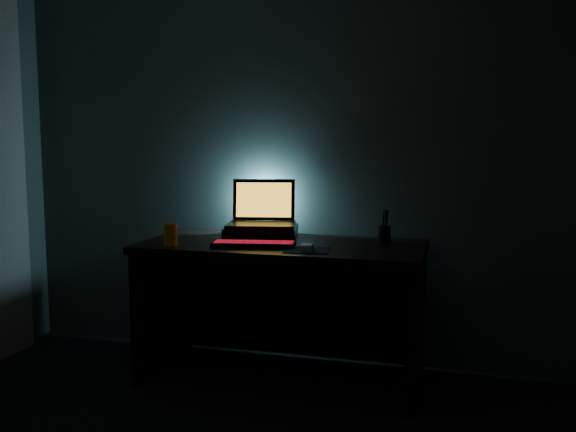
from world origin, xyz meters
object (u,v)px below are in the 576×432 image
object	(u,v)px
pen_cup	(384,234)
laptop	(262,215)
keyboard	(254,244)
mouse	(307,247)
juice_glass	(171,234)
router	(246,228)

from	to	relation	value
pen_cup	laptop	bearing A→B (deg)	172.99
laptop	keyboard	world-z (taller)	laptop
laptop	mouse	size ratio (longest dim) A/B	4.67
juice_glass	router	bearing A→B (deg)	66.87
laptop	juice_glass	distance (m)	0.58
pen_cup	juice_glass	distance (m)	1.12
mouse	pen_cup	distance (m)	0.47
router	laptop	bearing A→B (deg)	-41.19
laptop	pen_cup	distance (m)	0.72
router	keyboard	bearing A→B (deg)	-74.80
keyboard	router	xyz separation A→B (m)	(-0.20, 0.45, 0.01)
keyboard	pen_cup	xyz separation A→B (m)	(0.64, 0.28, 0.03)
keyboard	juice_glass	bearing A→B (deg)	-179.05
pen_cup	router	xyz separation A→B (m)	(-0.83, 0.17, -0.02)
juice_glass	router	size ratio (longest dim) A/B	0.73
laptop	pen_cup	xyz separation A→B (m)	(0.71, -0.09, -0.07)
keyboard	router	size ratio (longest dim) A/B	2.80
keyboard	juice_glass	xyz separation A→B (m)	(-0.43, -0.08, 0.04)
pen_cup	router	size ratio (longest dim) A/B	0.60
mouse	laptop	bearing A→B (deg)	124.76
laptop	mouse	xyz separation A→B (m)	(0.36, -0.41, -0.10)
juice_glass	laptop	bearing A→B (deg)	51.79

